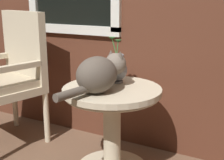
% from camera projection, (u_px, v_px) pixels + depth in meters
% --- Properties ---
extents(wicker_side_table, '(0.62, 0.62, 0.57)m').
position_uv_depth(wicker_side_table, '(112.00, 114.00, 1.98)').
color(wicker_side_table, beige).
rests_on(wicker_side_table, ground_plane).
extents(wicker_chair, '(0.63, 0.60, 1.01)m').
position_uv_depth(wicker_chair, '(10.00, 73.00, 2.41)').
color(wicker_chair, beige).
rests_on(wicker_chair, ground_plane).
extents(cat, '(0.27, 0.54, 0.23)m').
position_uv_depth(cat, '(99.00, 73.00, 1.82)').
color(cat, brown).
rests_on(cat, wicker_side_table).
extents(pewter_vase_with_ivy, '(0.14, 0.14, 0.29)m').
position_uv_depth(pewter_vase_with_ivy, '(117.00, 68.00, 2.04)').
color(pewter_vase_with_ivy, slate).
rests_on(pewter_vase_with_ivy, wicker_side_table).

